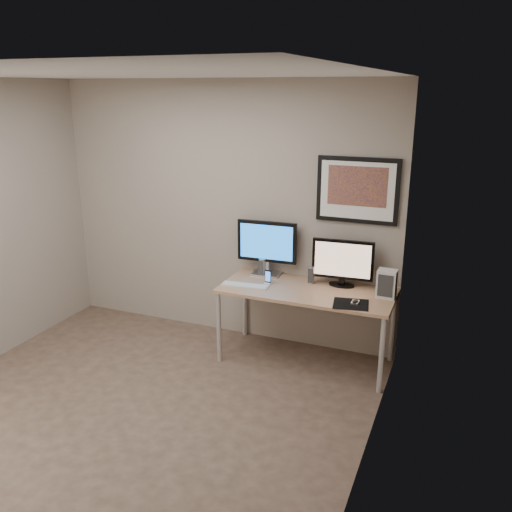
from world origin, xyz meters
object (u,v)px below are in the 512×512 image
at_px(speaker_right, 311,275).
at_px(keyboard, 245,285).
at_px(speaker_left, 262,267).
at_px(monitor_large, 267,246).
at_px(framed_art, 357,190).
at_px(phone_dock, 268,277).
at_px(desk, 307,296).
at_px(fan_unit, 387,284).
at_px(monitor_tv, 343,262).

bearing_deg(speaker_right, keyboard, -159.15).
bearing_deg(speaker_left, monitor_large, 38.63).
xyz_separation_m(framed_art, monitor_large, (-0.84, -0.09, -0.59)).
xyz_separation_m(monitor_large, speaker_left, (-0.04, -0.03, -0.22)).
bearing_deg(framed_art, phone_dock, -155.26).
relative_size(desk, monitor_large, 2.67).
height_order(monitor_large, speaker_right, monitor_large).
bearing_deg(phone_dock, fan_unit, 10.14).
distance_m(desk, speaker_right, 0.23).
height_order(speaker_left, phone_dock, speaker_left).
relative_size(framed_art, speaker_right, 4.43).
distance_m(desk, speaker_left, 0.59).
distance_m(monitor_tv, keyboard, 0.94).
bearing_deg(framed_art, keyboard, -152.94).
bearing_deg(speaker_left, keyboard, -91.29).
height_order(speaker_right, fan_unit, fan_unit).
bearing_deg(speaker_right, speaker_left, 166.72).
xyz_separation_m(desk, monitor_large, (-0.49, 0.24, 0.37)).
bearing_deg(fan_unit, speaker_right, 174.09).
bearing_deg(framed_art, monitor_tv, -120.17).
relative_size(monitor_large, speaker_right, 3.54).
height_order(keyboard, fan_unit, fan_unit).
bearing_deg(speaker_right, monitor_tv, -2.70).
bearing_deg(monitor_tv, fan_unit, -20.67).
bearing_deg(keyboard, desk, 8.52).
bearing_deg(monitor_tv, speaker_right, -178.08).
bearing_deg(keyboard, framed_art, 22.06).
height_order(desk, monitor_tv, monitor_tv).
relative_size(speaker_left, keyboard, 0.37).
bearing_deg(monitor_large, fan_unit, -10.44).
distance_m(monitor_large, monitor_tv, 0.77).
bearing_deg(framed_art, fan_unit, -35.74).
height_order(desk, speaker_right, speaker_right).
xyz_separation_m(desk, keyboard, (-0.57, -0.14, 0.07)).
bearing_deg(fan_unit, monitor_tv, 165.24).
relative_size(monitor_large, keyboard, 1.33).
distance_m(speaker_left, keyboard, 0.36).
distance_m(monitor_tv, speaker_right, 0.33).
xyz_separation_m(monitor_tv, speaker_left, (-0.80, 0.01, -0.15)).
height_order(desk, monitor_large, monitor_large).
bearing_deg(speaker_right, fan_unit, -16.44).
bearing_deg(speaker_right, monitor_large, 163.39).
distance_m(speaker_right, fan_unit, 0.73).
relative_size(phone_dock, keyboard, 0.31).
relative_size(desk, monitor_tv, 2.80).
bearing_deg(fan_unit, keyboard, -168.61).
relative_size(framed_art, keyboard, 1.67).
bearing_deg(speaker_left, speaker_right, -0.08).
bearing_deg(keyboard, phone_dock, 30.37).
bearing_deg(desk, speaker_right, 94.48).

